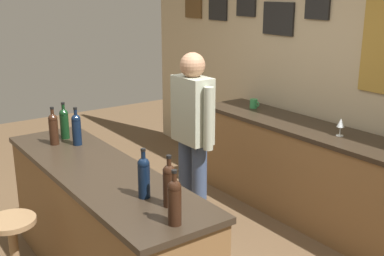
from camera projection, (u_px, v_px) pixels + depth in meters
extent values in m
cube|color=tan|center=(333.00, 67.00, 4.51)|extent=(6.00, 0.06, 2.80)
cube|color=brown|center=(193.00, 7.00, 6.06)|extent=(0.33, 0.02, 0.28)
cube|color=black|center=(218.00, 5.00, 5.66)|extent=(0.33, 0.02, 0.35)
cube|color=black|center=(246.00, 2.00, 5.26)|extent=(0.30, 0.02, 0.32)
cube|color=black|center=(278.00, 19.00, 4.91)|extent=(0.42, 0.02, 0.33)
cube|color=black|center=(318.00, 0.00, 4.47)|extent=(0.28, 0.02, 0.36)
cube|color=brown|center=(102.00, 231.00, 3.42)|extent=(2.16, 0.57, 0.88)
cube|color=#2D2319|center=(99.00, 172.00, 3.29)|extent=(2.21, 0.60, 0.04)
cube|color=brown|center=(333.00, 185.00, 4.25)|extent=(3.07, 0.53, 0.86)
cube|color=#2D2319|center=(337.00, 137.00, 4.13)|extent=(3.13, 0.56, 0.04)
cylinder|color=#384766|center=(199.00, 192.00, 4.11)|extent=(0.13, 0.13, 0.86)
cylinder|color=#384766|center=(186.00, 185.00, 4.26)|extent=(0.13, 0.13, 0.86)
cube|color=#9EA38E|center=(192.00, 110.00, 3.99)|extent=(0.36, 0.20, 0.56)
sphere|color=#A87A5B|center=(192.00, 65.00, 3.88)|extent=(0.21, 0.21, 0.21)
cylinder|color=#9EA38E|center=(208.00, 119.00, 3.82)|extent=(0.08, 0.08, 0.52)
cylinder|color=#9EA38E|center=(178.00, 108.00, 4.17)|extent=(0.08, 0.08, 0.52)
cylinder|color=olive|center=(11.00, 222.00, 3.09)|extent=(0.32, 0.32, 0.03)
cylinder|color=black|center=(65.00, 127.00, 3.93)|extent=(0.07, 0.07, 0.20)
sphere|color=black|center=(64.00, 113.00, 3.90)|extent=(0.07, 0.07, 0.07)
cylinder|color=black|center=(63.00, 110.00, 3.89)|extent=(0.03, 0.03, 0.09)
cylinder|color=black|center=(63.00, 103.00, 3.88)|extent=(0.03, 0.03, 0.02)
cylinder|color=black|center=(54.00, 132.00, 3.78)|extent=(0.07, 0.07, 0.20)
sphere|color=black|center=(53.00, 119.00, 3.75)|extent=(0.07, 0.07, 0.07)
cylinder|color=black|center=(52.00, 115.00, 3.74)|extent=(0.03, 0.03, 0.09)
cylinder|color=black|center=(52.00, 108.00, 3.72)|extent=(0.03, 0.03, 0.02)
cylinder|color=black|center=(77.00, 133.00, 3.77)|extent=(0.07, 0.07, 0.20)
sphere|color=black|center=(76.00, 119.00, 3.74)|extent=(0.07, 0.07, 0.07)
cylinder|color=black|center=(76.00, 115.00, 3.73)|extent=(0.03, 0.03, 0.09)
cylinder|color=black|center=(75.00, 108.00, 3.71)|extent=(0.03, 0.03, 0.02)
cylinder|color=black|center=(144.00, 182.00, 2.81)|extent=(0.07, 0.07, 0.20)
sphere|color=black|center=(143.00, 164.00, 2.78)|extent=(0.07, 0.07, 0.07)
cylinder|color=black|center=(143.00, 158.00, 2.77)|extent=(0.03, 0.03, 0.09)
cylinder|color=black|center=(143.00, 150.00, 2.76)|extent=(0.03, 0.03, 0.02)
cylinder|color=black|center=(169.00, 190.00, 2.70)|extent=(0.07, 0.07, 0.20)
sphere|color=black|center=(169.00, 171.00, 2.67)|extent=(0.07, 0.07, 0.07)
cylinder|color=black|center=(169.00, 166.00, 2.66)|extent=(0.03, 0.03, 0.09)
cylinder|color=black|center=(169.00, 157.00, 2.64)|extent=(0.03, 0.03, 0.02)
cylinder|color=black|center=(175.00, 207.00, 2.49)|extent=(0.07, 0.07, 0.20)
sphere|color=black|center=(174.00, 187.00, 2.45)|extent=(0.07, 0.07, 0.07)
cylinder|color=black|center=(174.00, 181.00, 2.45)|extent=(0.03, 0.03, 0.09)
cylinder|color=black|center=(174.00, 171.00, 2.43)|extent=(0.03, 0.03, 0.02)
cylinder|color=silver|center=(340.00, 135.00, 4.09)|extent=(0.06, 0.06, 0.00)
cylinder|color=silver|center=(340.00, 131.00, 4.08)|extent=(0.01, 0.01, 0.07)
cone|color=silver|center=(341.00, 123.00, 4.06)|extent=(0.07, 0.07, 0.08)
cylinder|color=#338C4C|center=(254.00, 104.00, 5.04)|extent=(0.08, 0.08, 0.09)
torus|color=#338C4C|center=(257.00, 104.00, 4.99)|extent=(0.06, 0.01, 0.06)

